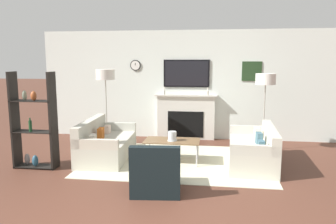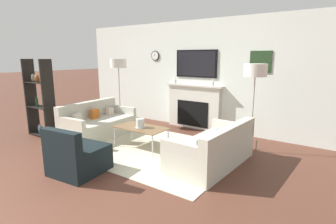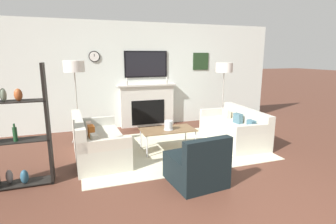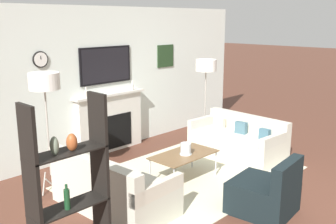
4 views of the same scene
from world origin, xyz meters
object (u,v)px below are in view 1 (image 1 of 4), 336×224
at_px(floor_lamp_right, 266,80).
at_px(shelf_unit, 34,125).
at_px(coffee_table, 172,142).
at_px(couch_right, 254,151).
at_px(hurricane_candle, 172,137).
at_px(couch_left, 105,145).
at_px(armchair, 156,175).
at_px(floor_lamp_left, 105,76).

height_order(floor_lamp_right, shelf_unit, shelf_unit).
bearing_deg(coffee_table, shelf_unit, -164.61).
relative_size(couch_right, hurricane_candle, 9.40).
relative_size(hurricane_candle, floor_lamp_right, 0.11).
bearing_deg(couch_left, shelf_unit, -146.04).
distance_m(couch_right, armchair, 2.22).
relative_size(armchair, shelf_unit, 0.47).
bearing_deg(floor_lamp_left, couch_left, -73.80).
height_order(couch_right, floor_lamp_left, floor_lamp_left).
xyz_separation_m(couch_left, floor_lamp_left, (-0.30, 1.03, 1.34)).
xyz_separation_m(couch_right, floor_lamp_right, (0.31, 1.03, 1.28)).
distance_m(hurricane_candle, floor_lamp_left, 2.30).
relative_size(couch_left, couch_right, 0.97).
bearing_deg(coffee_table, armchair, -92.03).
bearing_deg(armchair, hurricane_candle, 87.61).
relative_size(floor_lamp_right, shelf_unit, 0.96).
height_order(coffee_table, floor_lamp_left, floor_lamp_left).
bearing_deg(coffee_table, hurricane_candle, -73.65).
distance_m(couch_right, hurricane_candle, 1.57).
relative_size(couch_right, floor_lamp_right, 1.04).
distance_m(armchair, coffee_table, 1.47).
distance_m(hurricane_candle, floor_lamp_right, 2.40).
height_order(couch_left, floor_lamp_left, floor_lamp_left).
xyz_separation_m(coffee_table, hurricane_candle, (0.01, -0.03, 0.11)).
bearing_deg(floor_lamp_right, armchair, -126.97).
relative_size(coffee_table, floor_lamp_right, 0.63).
height_order(couch_left, shelf_unit, shelf_unit).
bearing_deg(hurricane_candle, coffee_table, 106.35).
bearing_deg(shelf_unit, floor_lamp_right, 22.17).
distance_m(couch_left, floor_lamp_left, 1.72).
distance_m(coffee_table, floor_lamp_right, 2.44).
bearing_deg(shelf_unit, couch_right, 10.31).
height_order(armchair, shelf_unit, shelf_unit).
bearing_deg(armchair, couch_left, 130.97).
relative_size(coffee_table, floor_lamp_left, 0.60).
height_order(coffee_table, hurricane_candle, hurricane_candle).
bearing_deg(couch_right, shelf_unit, -169.69).
bearing_deg(hurricane_candle, couch_right, 3.04).
relative_size(couch_right, floor_lamp_left, 1.00).
bearing_deg(couch_left, coffee_table, -2.25).
xyz_separation_m(armchair, floor_lamp_left, (-1.62, 2.55, 1.36)).
xyz_separation_m(floor_lamp_right, shelf_unit, (-4.32, -1.76, -0.74)).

